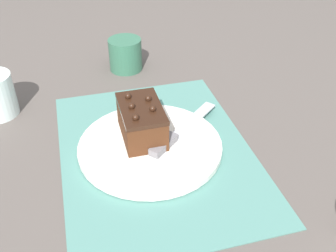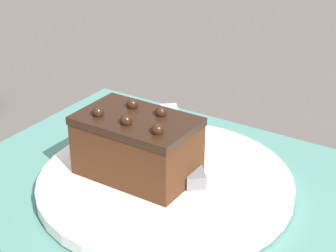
% 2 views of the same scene
% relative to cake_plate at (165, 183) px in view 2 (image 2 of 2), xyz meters
% --- Properties ---
extents(ground_plane, '(3.00, 3.00, 0.00)m').
position_rel_cake_plate_xyz_m(ground_plane, '(-0.01, -0.01, -0.01)').
color(ground_plane, '#544C47').
extents(placemat_woven, '(0.46, 0.34, 0.00)m').
position_rel_cake_plate_xyz_m(placemat_woven, '(-0.01, -0.01, -0.01)').
color(placemat_woven, slate).
rests_on(placemat_woven, ground_plane).
extents(cake_plate, '(0.26, 0.26, 0.01)m').
position_rel_cake_plate_xyz_m(cake_plate, '(0.00, 0.00, 0.00)').
color(cake_plate, white).
rests_on(cake_plate, placemat_woven).
extents(chocolate_cake, '(0.12, 0.07, 0.07)m').
position_rel_cake_plate_xyz_m(chocolate_cake, '(0.03, 0.01, 0.04)').
color(chocolate_cake, '#472614').
rests_on(chocolate_cake, cake_plate).
extents(serving_knife, '(0.15, 0.17, 0.01)m').
position_rel_cake_plate_xyz_m(serving_knife, '(0.00, -0.05, 0.01)').
color(serving_knife, slate).
rests_on(serving_knife, cake_plate).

